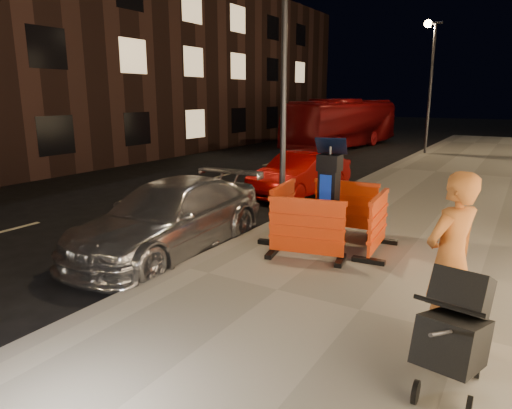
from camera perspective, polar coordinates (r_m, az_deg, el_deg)
The scene contains 15 objects.
ground_plane at distance 7.73m, azimuth -9.05°, elevation -8.73°, with size 120.00×120.00×0.00m, color black.
sidewalk at distance 6.34m, azimuth 12.81°, elevation -13.31°, with size 6.00×60.00×0.15m, color gray.
kerb at distance 7.70m, azimuth -9.07°, elevation -8.22°, with size 0.30×60.00×0.15m, color slate.
parking_kiosk at distance 8.57m, azimuth 9.06°, elevation 1.19°, with size 0.60×0.60×1.90m, color black.
barrier_front at distance 7.82m, azimuth 6.31°, elevation -3.08°, with size 1.36×0.56×1.06m, color #FB400E.
barrier_back at distance 9.53m, azimuth 11.12°, elevation -0.24°, with size 1.36×0.56×1.06m, color #FB400E.
barrier_kerbside at distance 9.05m, azimuth 3.38°, elevation -0.74°, with size 1.36×0.56×1.06m, color #FB400E.
barrier_bldgside at distance 8.37m, azimuth 14.98°, elevation -2.36°, with size 1.36×0.56×1.06m, color #FB400E.
car_silver at distance 8.93m, azimuth -10.54°, elevation -5.70°, with size 1.85×4.56×1.32m, color #B9B9BE.
car_red at distance 13.66m, azimuth 5.56°, elevation 1.15°, with size 1.36×3.89×1.28m, color #880402.
bus_doubledecker at distance 26.86m, azimuth 10.71°, elevation 7.04°, with size 2.29×9.77×2.72m, color maroon.
man at distance 5.49m, azimuth 23.13°, elevation -6.34°, with size 0.72×0.47×1.98m, color #B36229.
stroller at distance 4.81m, azimuth 23.44°, elevation -14.79°, with size 0.58×0.89×1.12m, color black.
street_lamp_mid at distance 9.52m, azimuth 3.49°, elevation 14.96°, with size 0.12×0.12×6.00m, color #3F3F44.
street_lamp_far at distance 23.85m, azimuth 20.94°, elevation 13.22°, with size 0.12×0.12×6.00m, color #3F3F44.
Camera 1 is at (4.67, -5.43, 2.90)m, focal length 32.00 mm.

